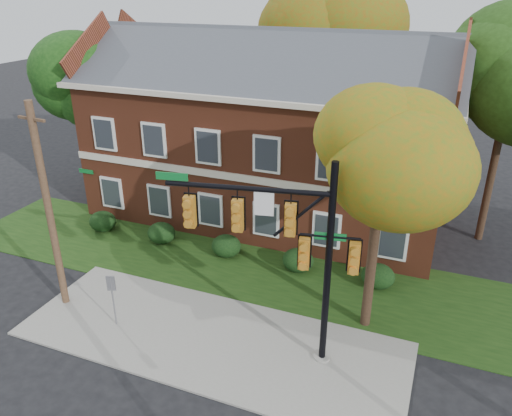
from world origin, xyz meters
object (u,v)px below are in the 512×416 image
at_px(hedge_right, 298,260).
at_px(sign_post, 112,292).
at_px(tree_far_rear, 334,34).
at_px(tree_near_right, 390,157).
at_px(hedge_left, 162,233).
at_px(traffic_signal, 288,242).
at_px(apartment_building, 267,125).
at_px(hedge_center, 226,246).
at_px(hedge_far_right, 378,276).
at_px(tree_left_rear, 95,82).
at_px(utility_pole, 49,209).
at_px(hedge_far_left, 103,221).

height_order(hedge_right, sign_post, sign_post).
bearing_deg(tree_far_rear, tree_near_right, -69.73).
relative_size(hedge_left, traffic_signal, 0.20).
distance_m(apartment_building, hedge_center, 6.89).
distance_m(hedge_left, hedge_center, 3.50).
height_order(tree_far_rear, traffic_signal, tree_far_rear).
distance_m(hedge_right, sign_post, 8.15).
distance_m(hedge_far_right, tree_far_rear, 16.51).
xyz_separation_m(hedge_center, tree_left_rear, (-9.73, 4.14, 6.16)).
xyz_separation_m(hedge_right, hedge_far_right, (3.50, 0.00, 0.00)).
bearing_deg(hedge_center, traffic_signal, -48.98).
xyz_separation_m(traffic_signal, utility_pole, (-9.12, -0.37, -0.30)).
relative_size(hedge_far_left, tree_near_right, 0.16).
relative_size(hedge_far_left, hedge_right, 1.00).
xyz_separation_m(hedge_left, tree_far_rear, (4.84, 13.09, 8.32)).
height_order(hedge_left, tree_near_right, tree_near_right).
relative_size(hedge_far_left, hedge_left, 1.00).
bearing_deg(traffic_signal, hedge_right, 91.56).
bearing_deg(hedge_center, utility_pole, -126.95).
bearing_deg(hedge_far_left, sign_post, -49.35).
relative_size(hedge_far_left, hedge_center, 1.00).
xyz_separation_m(hedge_center, hedge_right, (3.50, 0.00, 0.00)).
distance_m(hedge_right, traffic_signal, 6.82).
bearing_deg(hedge_right, hedge_far_left, 180.00).
bearing_deg(utility_pole, tree_far_rear, 79.56).
height_order(hedge_far_left, tree_left_rear, tree_left_rear).
distance_m(apartment_building, traffic_signal, 11.72).
relative_size(hedge_center, tree_near_right, 0.16).
relative_size(tree_left_rear, utility_pole, 1.09).
bearing_deg(sign_post, hedge_right, 30.01).
height_order(apartment_building, traffic_signal, apartment_building).
height_order(hedge_far_left, hedge_center, same).
xyz_separation_m(hedge_center, sign_post, (-1.62, -6.27, 0.95)).
distance_m(hedge_left, sign_post, 6.61).
distance_m(apartment_building, tree_near_right, 10.97).
distance_m(tree_near_right, traffic_signal, 4.24).
relative_size(apartment_building, traffic_signal, 2.63).
bearing_deg(tree_near_right, utility_pole, -165.56).
xyz_separation_m(apartment_building, sign_post, (-1.62, -11.52, -3.51)).
height_order(hedge_right, hedge_far_right, same).
height_order(tree_left_rear, tree_far_rear, tree_far_rear).
bearing_deg(apartment_building, hedge_center, -90.00).
relative_size(traffic_signal, sign_post, 3.28).
relative_size(hedge_right, tree_left_rear, 0.16).
distance_m(hedge_far_right, utility_pole, 13.28).
xyz_separation_m(apartment_building, hedge_center, (0.00, -5.25, -4.46)).
xyz_separation_m(tree_near_right, sign_post, (-8.85, -3.43, -5.19)).
bearing_deg(hedge_far_left, tree_left_rear, 123.42).
bearing_deg(traffic_signal, apartment_building, 102.61).
xyz_separation_m(apartment_building, traffic_signal, (4.74, -10.70, -0.55)).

